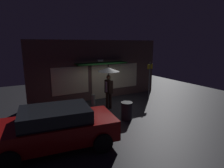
% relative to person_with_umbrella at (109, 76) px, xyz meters
% --- Properties ---
extents(ground_plane, '(18.00, 18.00, 0.00)m').
position_rel_person_with_umbrella_xyz_m(ground_plane, '(0.40, -0.23, -1.77)').
color(ground_plane, '#26262B').
extents(building_facade, '(8.54, 1.00, 3.68)m').
position_rel_person_with_umbrella_xyz_m(building_facade, '(0.40, 2.10, 0.05)').
color(building_facade, brown).
rests_on(building_facade, ground).
extents(person_with_umbrella, '(1.14, 1.14, 2.24)m').
position_rel_person_with_umbrella_xyz_m(person_with_umbrella, '(0.00, 0.00, 0.00)').
color(person_with_umbrella, black).
rests_on(person_with_umbrella, ground).
extents(parked_car, '(4.16, 2.39, 1.39)m').
position_rel_person_with_umbrella_xyz_m(parked_car, '(-3.35, -2.53, -1.05)').
color(parked_car, maroon).
rests_on(parked_car, ground).
extents(street_sign_post, '(0.40, 0.07, 2.31)m').
position_rel_person_with_umbrella_xyz_m(street_sign_post, '(3.17, 0.48, -0.46)').
color(street_sign_post, '#595B60').
rests_on(street_sign_post, ground).
extents(sidewalk_bollard, '(0.23, 0.23, 0.60)m').
position_rel_person_with_umbrella_xyz_m(sidewalk_bollard, '(-0.48, 0.99, -1.47)').
color(sidewalk_bollard, '#9E998E').
rests_on(sidewalk_bollard, ground).
extents(trash_bin, '(0.54, 0.54, 0.83)m').
position_rel_person_with_umbrella_xyz_m(trash_bin, '(0.04, -1.70, -1.36)').
color(trash_bin, '#2D2D33').
rests_on(trash_bin, ground).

